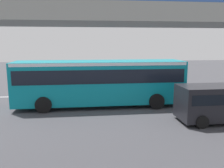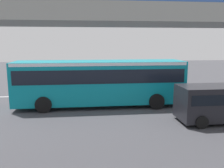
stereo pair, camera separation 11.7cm
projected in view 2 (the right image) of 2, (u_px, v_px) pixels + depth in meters
name	position (u px, v px, depth m)	size (l,w,h in m)	color
ground	(84.00, 103.00, 17.63)	(80.00, 80.00, 0.00)	#424247
city_bus	(100.00, 79.00, 16.43)	(11.54, 2.85, 3.15)	#0C8493
parked_van	(221.00, 101.00, 13.22)	(4.80, 2.17, 2.05)	black
pedestrian	(87.00, 83.00, 20.76)	(0.38, 0.38, 1.79)	#2D2D38
lane_dash_leftmost	(152.00, 93.00, 20.92)	(2.00, 0.20, 0.01)	silver
lane_dash_left	(107.00, 94.00, 20.47)	(2.00, 0.20, 0.01)	silver
lane_dash_centre	(60.00, 95.00, 20.02)	(2.00, 0.20, 0.01)	silver
lane_dash_right	(11.00, 97.00, 19.56)	(2.00, 0.20, 0.01)	silver
pedestrian_overpass	(80.00, 27.00, 7.18)	(31.50, 2.60, 6.53)	gray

